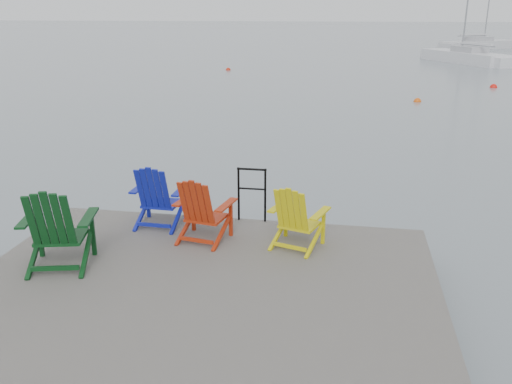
% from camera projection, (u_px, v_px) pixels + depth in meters
% --- Properties ---
extents(ground, '(400.00, 400.00, 0.00)m').
position_uv_depth(ground, '(198.00, 326.00, 6.87)').
color(ground, slate).
rests_on(ground, ground).
extents(dock, '(6.00, 5.00, 1.40)m').
position_uv_depth(dock, '(197.00, 302.00, 6.75)').
color(dock, '#2C2A27').
rests_on(dock, ground).
extents(handrail, '(0.48, 0.04, 0.90)m').
position_uv_depth(handrail, '(252.00, 189.00, 8.78)').
color(handrail, black).
rests_on(handrail, dock).
extents(chair_green, '(1.06, 1.01, 1.16)m').
position_uv_depth(chair_green, '(57.00, 227.00, 7.13)').
color(chair_green, black).
rests_on(chair_green, dock).
extents(chair_blue, '(0.84, 0.78, 1.03)m').
position_uv_depth(chair_blue, '(158.00, 195.00, 8.56)').
color(chair_blue, '#0E1792').
rests_on(chair_blue, dock).
extents(chair_red, '(0.90, 0.85, 1.01)m').
position_uv_depth(chair_red, '(202.00, 209.00, 8.00)').
color(chair_red, '#9E240B').
rests_on(chair_red, dock).
extents(chair_yellow, '(0.91, 0.86, 0.96)m').
position_uv_depth(chair_yellow, '(296.00, 216.00, 7.78)').
color(chair_yellow, '#C9BC0B').
rests_on(chair_yellow, dock).
extents(sailboat_near, '(5.73, 8.44, 11.56)m').
position_uv_depth(sailboat_near, '(465.00, 58.00, 41.39)').
color(sailboat_near, silver).
rests_on(sailboat_near, ground).
extents(sailboat_mid, '(8.79, 7.77, 12.78)m').
position_uv_depth(sailboat_mid, '(480.00, 45.00, 56.19)').
color(sailboat_mid, '#BDBCC0').
rests_on(sailboat_mid, ground).
extents(buoy_a, '(0.33, 0.33, 0.33)m').
position_uv_depth(buoy_a, '(417.00, 102.00, 23.69)').
color(buoy_a, '#DC520C').
rests_on(buoy_a, ground).
extents(buoy_b, '(0.33, 0.33, 0.33)m').
position_uv_depth(buoy_b, '(228.00, 70.00, 36.24)').
color(buoy_b, red).
rests_on(buoy_b, ground).
extents(buoy_c, '(0.38, 0.38, 0.38)m').
position_uv_depth(buoy_c, '(493.00, 88.00, 28.06)').
color(buoy_c, red).
rests_on(buoy_c, ground).
extents(buoy_d, '(0.34, 0.34, 0.34)m').
position_uv_depth(buoy_d, '(485.00, 62.00, 42.28)').
color(buoy_d, red).
rests_on(buoy_d, ground).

